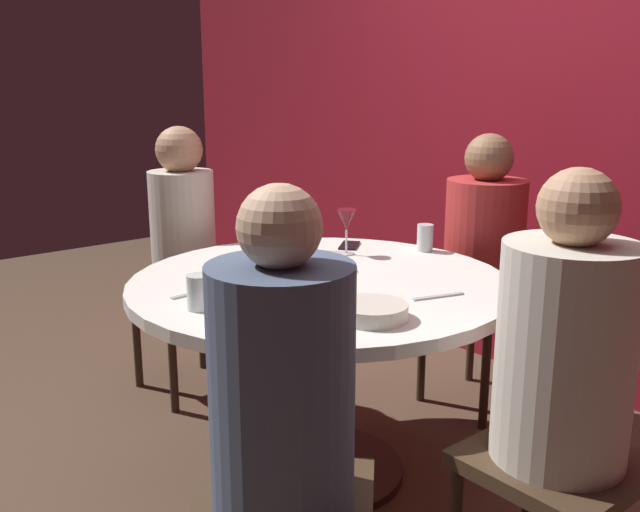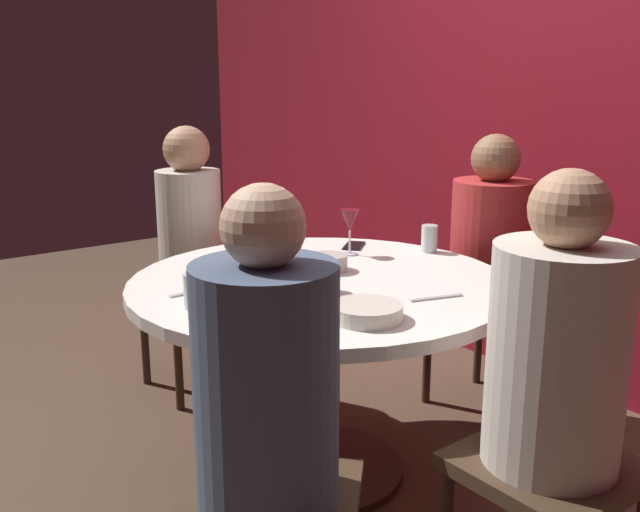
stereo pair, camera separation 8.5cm
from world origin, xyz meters
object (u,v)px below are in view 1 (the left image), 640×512
at_px(bowl_small_white, 246,308).
at_px(cup_center_front, 425,238).
at_px(candle_holder, 322,277).
at_px(bowl_serving_large, 327,262).
at_px(dinner_plate, 252,274).
at_px(bowl_salad_center, 372,311).
at_px(dining_table, 320,323).
at_px(seated_diner_back, 484,242).
at_px(cell_phone, 349,245).
at_px(cup_near_candle, 294,317).
at_px(cup_by_left_diner, 255,244).
at_px(seated_diner_front_right, 282,395).
at_px(wine_glass, 346,222).
at_px(seated_diner_right, 564,358).
at_px(cup_by_right_diner, 199,292).
at_px(seated_diner_left, 183,232).

relative_size(bowl_small_white, cup_center_front, 1.65).
xyz_separation_m(candle_holder, bowl_serving_large, (-0.18, 0.17, -0.02)).
xyz_separation_m(dinner_plate, bowl_salad_center, (0.59, 0.00, 0.02)).
height_order(dining_table, bowl_small_white, bowl_small_white).
relative_size(seated_diner_back, cup_center_front, 11.05).
xyz_separation_m(cell_phone, bowl_small_white, (0.48, -0.82, 0.03)).
relative_size(candle_holder, cup_near_candle, 1.08).
bearing_deg(cup_near_candle, cup_by_left_diner, 152.12).
bearing_deg(cup_by_left_diner, cell_phone, 77.43).
xyz_separation_m(dining_table, cell_phone, (-0.29, 0.40, 0.16)).
bearing_deg(cup_center_front, seated_diner_front_right, -60.57).
bearing_deg(wine_glass, seated_diner_back, 71.12).
height_order(dining_table, seated_diner_front_right, seated_diner_front_right).
height_order(seated_diner_right, dinner_plate, seated_diner_right).
bearing_deg(cup_by_right_diner, cup_near_candle, 12.88).
height_order(bowl_serving_large, cup_by_right_diner, cup_by_right_diner).
xyz_separation_m(candle_holder, cup_center_front, (-0.16, 0.66, 0.01)).
bearing_deg(seated_diner_left, bowl_salad_center, -6.40).
bearing_deg(dining_table, bowl_salad_center, -20.22).
xyz_separation_m(seated_diner_left, cup_center_front, (0.89, 0.57, 0.05)).
xyz_separation_m(seated_diner_left, cup_near_candle, (1.31, -0.40, 0.05)).
bearing_deg(seated_diner_left, seated_diner_back, 43.60).
bearing_deg(dinner_plate, cup_near_candle, -23.83).
distance_m(seated_diner_front_right, wine_glass, 1.27).
bearing_deg(candle_holder, cup_center_front, 103.52).
relative_size(cell_phone, cup_by_left_diner, 1.36).
relative_size(dining_table, bowl_salad_center, 6.35).
distance_m(seated_diner_back, bowl_salad_center, 1.12).
distance_m(seated_diner_right, dinner_plate, 1.12).
height_order(seated_diner_right, wine_glass, seated_diner_right).
height_order(seated_diner_back, bowl_salad_center, seated_diner_back).
distance_m(bowl_serving_large, cup_by_right_diner, 0.58).
relative_size(seated_diner_left, dinner_plate, 5.58).
distance_m(seated_diner_left, dinner_plate, 0.77).
distance_m(dining_table, candle_holder, 0.25).
height_order(cup_by_left_diner, cup_by_right_diner, cup_by_right_diner).
bearing_deg(bowl_salad_center, bowl_serving_large, 153.34).
xyz_separation_m(cup_by_right_diner, cup_center_front, (-0.07, 1.05, 0.00)).
distance_m(dinner_plate, bowl_small_white, 0.46).
relative_size(bowl_small_white, cup_near_candle, 1.70).
bearing_deg(wine_glass, dining_table, -56.03).
height_order(seated_diner_front_right, bowl_serving_large, seated_diner_front_right).
bearing_deg(cup_by_right_diner, bowl_salad_center, 40.26).
xyz_separation_m(dinner_plate, bowl_small_white, (0.37, -0.27, 0.03)).
height_order(seated_diner_front_right, cup_by_left_diner, seated_diner_front_right).
height_order(seated_diner_back, wine_glass, seated_diner_back).
height_order(seated_diner_front_right, cup_by_right_diner, seated_diner_front_right).
height_order(wine_glass, bowl_salad_center, wine_glass).
bearing_deg(bowl_small_white, seated_diner_left, 159.25).
distance_m(candle_holder, bowl_small_white, 0.35).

